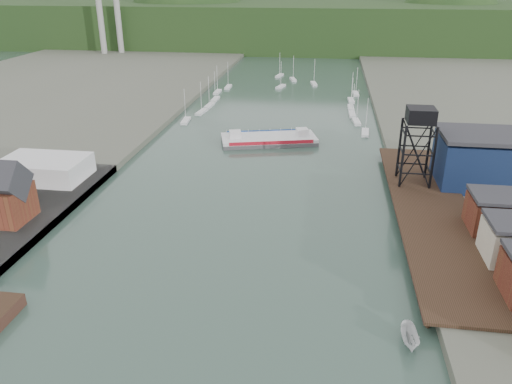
# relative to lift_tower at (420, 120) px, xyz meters

# --- Properties ---
(ground) EXTENTS (600.00, 600.00, 0.00)m
(ground) POSITION_rel_lift_tower_xyz_m (-35.00, -58.00, -15.65)
(ground) COLOR #294038
(ground) RESTS_ON ground
(east_pier) EXTENTS (14.00, 70.00, 2.45)m
(east_pier) POSITION_rel_lift_tower_xyz_m (2.00, -13.00, -13.75)
(east_pier) COLOR black
(east_pier) RESTS_ON ground
(white_shed) EXTENTS (18.00, 12.00, 4.50)m
(white_shed) POSITION_rel_lift_tower_xyz_m (-79.00, -8.00, -11.80)
(white_shed) COLOR silver
(white_shed) RESTS_ON west_quay
(lift_tower) EXTENTS (6.50, 6.50, 16.00)m
(lift_tower) POSITION_rel_lift_tower_xyz_m (0.00, 0.00, 0.00)
(lift_tower) COLOR black
(lift_tower) RESTS_ON east_pier
(blue_shed) EXTENTS (20.50, 14.50, 11.30)m
(blue_shed) POSITION_rel_lift_tower_xyz_m (15.00, 2.00, -8.59)
(blue_shed) COLOR #0C1835
(blue_shed) RESTS_ON east_land
(marina_sailboats) EXTENTS (57.71, 92.65, 0.90)m
(marina_sailboats) POSITION_rel_lift_tower_xyz_m (-34.92, 80.46, -15.30)
(marina_sailboats) COLOR silver
(marina_sailboats) RESTS_ON ground
(distant_hills) EXTENTS (500.00, 120.00, 80.00)m
(distant_hills) POSITION_rel_lift_tower_xyz_m (-38.98, 243.35, -5.27)
(distant_hills) COLOR #1B3216
(distant_hills) RESTS_ON ground
(chain_ferry) EXTENTS (27.49, 16.65, 3.70)m
(chain_ferry) POSITION_rel_lift_tower_xyz_m (-34.17, 28.74, -14.59)
(chain_ferry) COLOR #49494C
(chain_ferry) RESTS_ON ground
(motorboat) EXTENTS (2.21, 5.40, 2.06)m
(motorboat) POSITION_rel_lift_tower_xyz_m (-6.86, -49.77, -14.62)
(motorboat) COLOR silver
(motorboat) RESTS_ON ground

